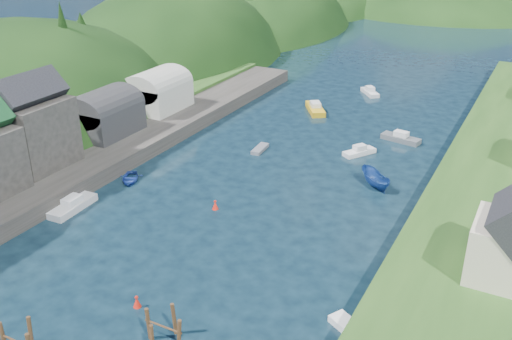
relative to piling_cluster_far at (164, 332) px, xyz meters
The scene contains 12 objects.
ground 45.91m from the piling_cluster_far, 95.81° to the left, with size 600.00×600.00×0.00m, color black.
hillside_left 86.84m from the piling_cluster_far, 125.09° to the left, with size 44.00×245.56×52.00m.
far_hills 170.12m from the piling_cluster_far, 91.16° to the left, with size 103.00×68.00×44.00m.
hill_trees 62.15m from the piling_cluster_far, 93.94° to the left, with size 91.28×151.29×12.70m.
quay_left 32.65m from the piling_cluster_far, 151.34° to the left, with size 12.00×110.00×2.00m, color #2D2B28.
terrace_left_grass 38.94m from the piling_cluster_far, 156.29° to the left, with size 12.00×110.00×2.50m, color #234719.
boat_sheds 46.45m from the piling_cluster_far, 131.49° to the left, with size 7.00×21.00×7.50m.
terrace_right 41.06m from the piling_cluster_far, 60.28° to the left, with size 16.00×120.00×2.40m, color #234719.
piling_cluster_far is the anchor object (origin of this frame).
channel_buoy_near 5.39m from the piling_cluster_far, 151.17° to the left, with size 0.70×0.70×1.10m.
channel_buoy_far 21.60m from the piling_cluster_far, 111.35° to the left, with size 0.70×0.70×1.10m.
moored_boats 18.72m from the piling_cluster_far, 108.97° to the left, with size 37.82×86.90×2.22m.
Camera 1 is at (26.68, -22.35, 30.24)m, focal length 40.00 mm.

